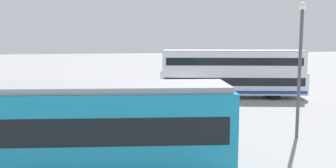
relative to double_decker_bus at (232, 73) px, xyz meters
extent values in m
plane|color=gray|center=(4.55, 2.63, -1.94)|extent=(160.00, 160.00, 0.00)
cube|color=silver|center=(-0.01, 0.00, -0.74)|extent=(11.73, 4.87, 1.70)
cube|color=silver|center=(-0.01, 0.00, 0.94)|extent=(11.38, 4.70, 1.66)
cube|color=black|center=(-0.01, 0.00, -0.54)|extent=(11.18, 4.78, 0.64)
cube|color=black|center=(-0.01, 0.00, 1.02)|extent=(10.82, 4.61, 0.60)
cube|color=#193FA5|center=(-0.01, 0.00, -1.34)|extent=(11.52, 4.86, 0.24)
cube|color=#B2B2B7|center=(-0.01, 0.00, 1.82)|extent=(11.38, 4.70, 0.10)
cylinder|color=black|center=(3.47, -0.75, -1.44)|extent=(1.50, 2.61, 1.00)
cylinder|color=black|center=(-3.09, 0.67, -1.44)|extent=(1.50, 2.61, 1.00)
cube|color=teal|center=(13.04, 15.34, -0.25)|extent=(14.50, 4.32, 2.89)
cube|color=black|center=(13.04, 15.34, 0.04)|extent=(13.94, 4.28, 0.90)
cube|color=gray|center=(13.04, 15.34, 1.29)|extent=(14.20, 4.08, 0.20)
cylinder|color=black|center=(7.32, 8.14, -1.53)|extent=(0.14, 0.14, 0.82)
cylinder|color=black|center=(7.21, 8.34, -1.53)|extent=(0.14, 0.14, 0.82)
cylinder|color=maroon|center=(7.27, 8.24, -0.80)|extent=(0.43, 0.43, 0.63)
sphere|color=beige|center=(7.27, 8.24, -0.37)|extent=(0.22, 0.22, 0.22)
cylinder|color=#4C3F2D|center=(6.33, 10.13, -1.55)|extent=(0.14, 0.14, 0.78)
cylinder|color=#4C3F2D|center=(6.54, 10.06, -1.55)|extent=(0.14, 0.14, 0.78)
cylinder|color=#335938|center=(6.43, 10.09, -0.86)|extent=(0.41, 0.41, 0.60)
sphere|color=beige|center=(6.43, 10.09, -0.45)|extent=(0.21, 0.21, 0.21)
cube|color=gray|center=(9.45, 7.03, -0.89)|extent=(8.36, 1.17, 0.06)
cube|color=gray|center=(9.45, 7.03, -1.39)|extent=(8.36, 1.17, 0.06)
cylinder|color=gray|center=(5.28, 6.48, -1.42)|extent=(0.07, 0.07, 1.05)
cylinder|color=gray|center=(9.45, 7.03, -1.42)|extent=(0.07, 0.07, 1.05)
cylinder|color=gray|center=(13.63, 7.59, -1.42)|extent=(0.07, 0.07, 1.05)
cylinder|color=slate|center=(15.39, 6.55, -0.69)|extent=(0.10, 0.10, 2.51)
cube|color=white|center=(15.37, 6.59, 0.15)|extent=(0.98, 0.34, 0.63)
cylinder|color=#4C4C51|center=(0.96, 11.97, 1.15)|extent=(0.16, 0.16, 6.18)
sphere|color=#F2EFCC|center=(0.96, 11.97, 4.39)|extent=(0.36, 0.36, 0.36)
camera|label=1|loc=(10.31, 28.29, 3.00)|focal=39.69mm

